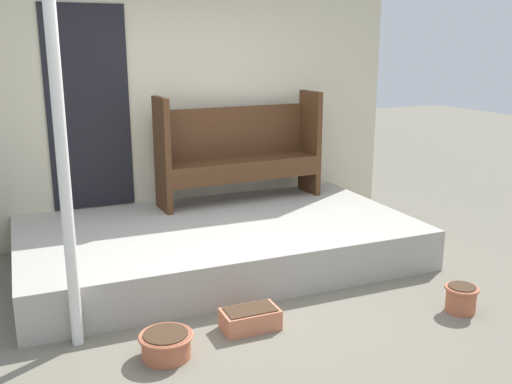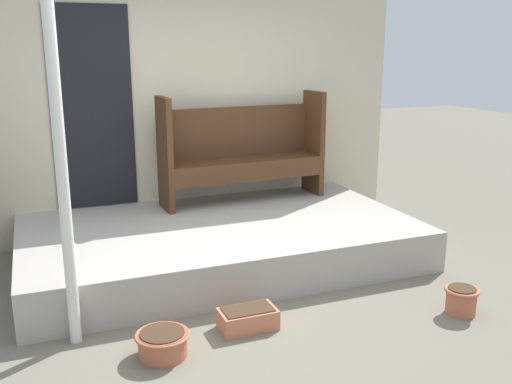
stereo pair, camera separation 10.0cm
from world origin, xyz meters
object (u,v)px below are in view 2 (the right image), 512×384
at_px(flower_pot_left, 163,343).
at_px(planter_box_rect, 248,319).
at_px(support_post, 62,173).
at_px(flower_pot_middle, 461,299).
at_px(bench, 242,148).

height_order(flower_pot_left, planter_box_rect, flower_pot_left).
bearing_deg(planter_box_rect, flower_pot_left, -167.52).
distance_m(support_post, flower_pot_middle, 3.05).
relative_size(flower_pot_middle, planter_box_rect, 0.64).
relative_size(flower_pot_left, flower_pot_middle, 1.39).
bearing_deg(support_post, bench, 43.53).
bearing_deg(bench, flower_pot_middle, -73.79).
relative_size(support_post, flower_pot_left, 6.57).
xyz_separation_m(flower_pot_middle, planter_box_rect, (-1.60, 0.38, -0.04)).
height_order(support_post, bench, support_post).
distance_m(bench, flower_pot_middle, 2.73).
xyz_separation_m(flower_pot_left, planter_box_rect, (0.66, 0.15, -0.02)).
xyz_separation_m(support_post, bench, (1.91, 1.81, -0.25)).
height_order(support_post, flower_pot_left, support_post).
xyz_separation_m(bench, flower_pot_left, (-1.39, -2.23, -0.85)).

